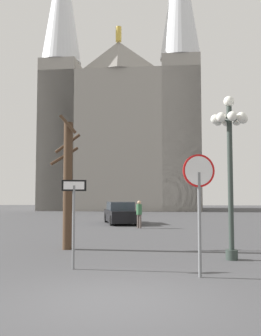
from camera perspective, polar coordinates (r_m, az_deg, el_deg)
The scene contains 8 objects.
ground_plane at distance 7.30m, azimuth -2.34°, elevation -19.52°, with size 120.00×120.00×0.00m, color #424244.
cathedral at distance 48.81m, azimuth -1.21°, elevation 6.77°, with size 19.88×13.65×35.41m.
stop_sign at distance 9.10m, azimuth 10.39°, elevation -3.34°, with size 0.78×0.22×2.91m.
one_way_arrow_sign at distance 10.04m, azimuth -8.63°, elevation -6.48°, with size 0.63×0.23×2.33m.
street_lamp at distance 11.79m, azimuth 14.87°, elevation 2.88°, with size 1.13×1.13×4.96m.
bare_tree at distance 13.66m, azimuth -9.54°, elevation -2.09°, with size 1.10×1.12×4.79m.
parked_car_near_black at distance 25.08m, azimuth -1.52°, elevation -6.92°, with size 2.68×4.44×1.44m.
pedestrian_walking at distance 21.74m, azimuth 1.33°, elevation -6.65°, with size 0.32×0.32×1.59m.
Camera 1 is at (0.67, -7.00, 1.95)m, focal length 40.05 mm.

